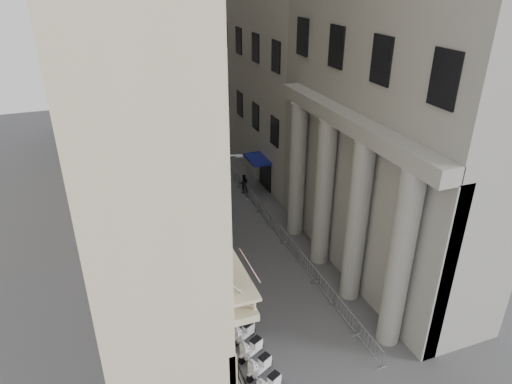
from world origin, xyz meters
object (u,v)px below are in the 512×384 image
(street_lamp, at_px, (213,198))
(pedestrian_a, at_px, (191,176))
(info_kiosk, at_px, (197,265))
(security_tent, at_px, (177,186))
(pedestrian_b, at_px, (244,183))

(street_lamp, relative_size, pedestrian_a, 3.72)
(info_kiosk, bearing_deg, street_lamp, 40.59)
(security_tent, relative_size, info_kiosk, 2.61)
(street_lamp, relative_size, pedestrian_b, 4.25)
(street_lamp, distance_m, pedestrian_b, 10.38)
(pedestrian_a, bearing_deg, security_tent, 71.58)
(security_tent, distance_m, street_lamp, 5.97)
(info_kiosk, distance_m, pedestrian_b, 12.62)
(security_tent, relative_size, street_lamp, 0.59)
(info_kiosk, height_order, pedestrian_a, pedestrian_a)
(security_tent, bearing_deg, pedestrian_b, 23.30)
(street_lamp, bearing_deg, info_kiosk, -116.13)
(security_tent, bearing_deg, street_lamp, -76.48)
(street_lamp, xyz_separation_m, pedestrian_b, (5.03, 8.39, -3.48))
(street_lamp, xyz_separation_m, pedestrian_a, (0.96, 11.27, -3.35))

